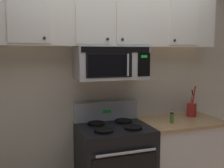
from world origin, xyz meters
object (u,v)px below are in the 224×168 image
at_px(spice_jar, 172,118).
at_px(stove_range, 114,165).
at_px(utensil_crock_red, 192,108).
at_px(salt_shaker, 172,113).
at_px(over_range_microwave, 110,63).

bearing_deg(spice_jar, stove_range, 172.72).
relative_size(utensil_crock_red, salt_shaker, 3.79).
distance_m(over_range_microwave, utensil_crock_red, 1.20).
xyz_separation_m(stove_range, spice_jar, (0.66, -0.08, 0.49)).
bearing_deg(salt_shaker, stove_range, -169.06).
xyz_separation_m(stove_range, salt_shaker, (0.80, 0.16, 0.48)).
distance_m(over_range_microwave, spice_jar, 0.92).
distance_m(over_range_microwave, salt_shaker, 1.02).
bearing_deg(over_range_microwave, salt_shaker, 2.78).
xyz_separation_m(stove_range, over_range_microwave, (-0.00, 0.12, 1.11)).
bearing_deg(spice_jar, salt_shaker, 58.24).
bearing_deg(over_range_microwave, stove_range, -89.86).
height_order(over_range_microwave, spice_jar, over_range_microwave).
xyz_separation_m(over_range_microwave, salt_shaker, (0.80, 0.04, -0.63)).
relative_size(stove_range, utensil_crock_red, 2.92).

